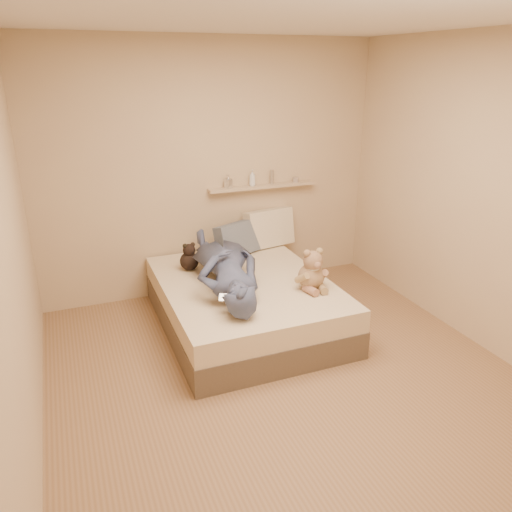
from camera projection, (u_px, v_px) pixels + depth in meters
name	position (u px, v px, depth m)	size (l,w,h in m)	color
room	(290.00, 220.00, 3.50)	(3.80, 3.80, 3.80)	#8A6747
bed	(245.00, 303.00, 4.69)	(1.50, 1.90, 0.45)	brown
game_console	(229.00, 298.00, 3.97)	(0.17, 0.12, 0.05)	silver
teddy_bear	(312.00, 273.00, 4.39)	(0.32, 0.30, 0.39)	#8E724D
dark_plush	(189.00, 258.00, 4.82)	(0.18, 0.18, 0.28)	black
pillow_cream	(269.00, 228.00, 5.46)	(0.55, 0.16, 0.40)	beige
pillow_grey	(237.00, 239.00, 5.21)	(0.50, 0.14, 0.34)	slate
person	(226.00, 266.00, 4.47)	(0.57, 1.55, 0.37)	#44486B
wall_shelf	(263.00, 186.00, 5.35)	(1.20, 0.12, 0.03)	tan
shelf_bottles	(253.00, 179.00, 5.28)	(0.86, 0.09, 0.17)	silver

